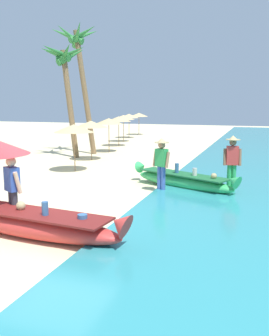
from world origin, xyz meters
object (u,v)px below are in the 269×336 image
object	(u,v)px
palm_tree_tall_inland	(79,51)
palm_tree_leaning_seaward	(64,65)
boat_green_midground	(183,180)
person_tourist_customer	(13,188)
boat_red_foreground	(28,222)
person_vendor_hatted	(161,161)
person_vendor_assistant	(232,159)

from	to	relation	value
palm_tree_tall_inland	palm_tree_leaning_seaward	world-z (taller)	palm_tree_tall_inland
boat_green_midground	person_tourist_customer	world-z (taller)	person_tourist_customer
boat_red_foreground	palm_tree_leaning_seaward	size ratio (longest dim) A/B	0.84
person_vendor_hatted	palm_tree_leaning_seaward	distance (m)	9.64
palm_tree_tall_inland	person_vendor_hatted	bearing A→B (deg)	-48.88
boat_red_foreground	person_vendor_hatted	world-z (taller)	person_vendor_hatted
person_vendor_assistant	palm_tree_leaning_seaward	size ratio (longest dim) A/B	0.31
person_vendor_hatted	palm_tree_tall_inland	xyz separation A→B (m)	(-6.61, 7.57, 4.50)
boat_green_midground	person_vendor_hatted	distance (m)	1.14
person_tourist_customer	person_vendor_assistant	distance (m)	6.67
palm_tree_tall_inland	person_vendor_assistant	bearing A→B (deg)	-37.89
person_vendor_hatted	palm_tree_leaning_seaward	size ratio (longest dim) A/B	0.30
person_vendor_assistant	person_tourist_customer	bearing A→B (deg)	-130.30
person_vendor_assistant	person_vendor_hatted	bearing A→B (deg)	-157.79
boat_red_foreground	person_vendor_hatted	distance (m)	4.97
boat_red_foreground	person_vendor_assistant	size ratio (longest dim) A/B	2.68
person_vendor_hatted	boat_red_foreground	bearing A→B (deg)	-109.15
person_vendor_assistant	palm_tree_tall_inland	distance (m)	11.83
boat_green_midground	palm_tree_tall_inland	bearing A→B (deg)	136.21
person_tourist_customer	boat_red_foreground	bearing A→B (deg)	-31.56
boat_green_midground	person_tourist_customer	bearing A→B (deg)	-119.30
person_vendor_hatted	palm_tree_tall_inland	size ratio (longest dim) A/B	0.25
person_vendor_assistant	palm_tree_tall_inland	size ratio (longest dim) A/B	0.26
boat_green_midground	person_vendor_assistant	xyz separation A→B (m)	(1.52, 0.11, 0.74)
boat_red_foreground	person_tourist_customer	distance (m)	0.98
person_tourist_customer	palm_tree_tall_inland	xyz separation A→B (m)	(-4.34, 11.82, 4.58)
palm_tree_leaning_seaward	boat_red_foreground	bearing A→B (deg)	-64.88
boat_green_midground	person_vendor_hatted	world-z (taller)	person_vendor_hatted
boat_red_foreground	palm_tree_tall_inland	world-z (taller)	palm_tree_tall_inland
palm_tree_leaning_seaward	person_vendor_hatted	bearing A→B (deg)	-42.22
boat_red_foreground	person_vendor_assistant	bearing A→B (deg)	56.30
boat_red_foreground	palm_tree_tall_inland	distance (m)	14.18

